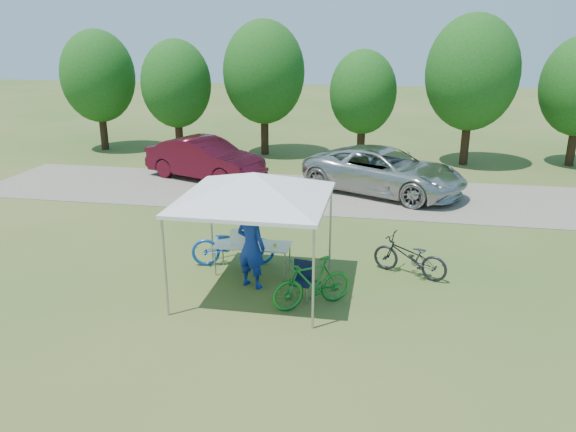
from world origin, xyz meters
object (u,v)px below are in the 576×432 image
bike_dark (410,256)px  sedan (205,159)px  bike_blue (233,244)px  folding_chair (303,277)px  folding_table (253,246)px  cooler (240,237)px  cyclist (251,246)px  minivan (384,171)px  bike_green (312,283)px

bike_dark → sedan: bearing=-112.5°
bike_blue → sedan: sedan is taller
folding_chair → bike_blue: size_ratio=0.41×
folding_table → cooler: bearing=180.0°
folding_table → cyclist: cyclist is taller
bike_blue → minivan: size_ratio=0.36×
bike_dark → minivan: bearing=-150.7°
folding_table → folding_chair: size_ratio=2.14×
bike_blue → folding_chair: bearing=-140.8°
cooler → minivan: minivan is taller
folding_table → sedan: 9.31m
bike_blue → folding_table: bearing=-136.8°
bike_blue → sedan: size_ratio=0.42×
folding_table → folding_chair: folding_chair is taller
cyclist → bike_dark: size_ratio=1.06×
bike_green → sedan: sedan is taller
cooler → bike_dark: 4.05m
folding_chair → bike_blue: 2.47m
bike_green → bike_blue: bearing=-163.7°
folding_table → bike_blue: (-0.60, 0.38, -0.15)m
folding_table → bike_dark: bike_dark is taller
cooler → cyclist: cyclist is taller
folding_table → sedan: size_ratio=0.37×
folding_chair → bike_dark: (2.32, 1.61, -0.01)m
folding_table → bike_dark: bearing=7.9°
cooler → bike_green: size_ratio=0.25×
bike_dark → cyclist: bearing=-47.2°
bike_blue → minivan: 8.10m
minivan → sedan: 6.97m
minivan → sedan: bearing=108.6°
sedan → bike_green: bearing=-129.3°
cooler → sedan: 9.18m
folding_chair → sedan: bearing=130.7°
folding_table → bike_blue: bike_blue is taller
bike_blue → bike_dark: size_ratio=1.12×
bike_dark → folding_table: bearing=-58.8°
folding_table → bike_blue: bearing=147.3°
folding_chair → cooler: bearing=158.2°
bike_green → folding_table: bearing=-165.9°
cooler → sedan: sedan is taller
folding_chair → minivan: size_ratio=0.15×
bike_blue → sedan: (-3.39, 8.03, 0.28)m
cyclist → sedan: cyclist is taller
bike_blue → bike_dark: (4.30, 0.13, -0.06)m
folding_table → sedan: sedan is taller
bike_green → cyclist: bearing=-150.2°
bike_green → bike_dark: bike_green is taller
minivan → sedan: size_ratio=1.19×
folding_chair → cyclist: bearing=175.4°
bike_dark → minivan: (-0.75, 7.14, 0.34)m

